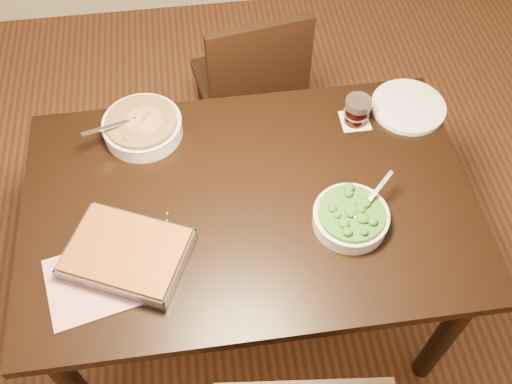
{
  "coord_description": "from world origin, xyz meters",
  "views": [
    {
      "loc": [
        -0.11,
        -0.99,
        2.21
      ],
      "look_at": [
        0.02,
        -0.01,
        0.8
      ],
      "focal_mm": 40.0,
      "sensor_mm": 36.0,
      "label": 1
    }
  ],
  "objects_px": {
    "broccoli_bowl": "(351,217)",
    "baking_dish": "(127,254)",
    "chair_far": "(252,85)",
    "stew_bowl": "(142,126)",
    "dinner_plate": "(408,107)",
    "table": "(249,217)",
    "wine_tumbler": "(357,110)"
  },
  "relations": [
    {
      "from": "broccoli_bowl",
      "to": "baking_dish",
      "type": "xyz_separation_m",
      "value": [
        -0.66,
        -0.03,
        -0.0
      ]
    },
    {
      "from": "broccoli_bowl",
      "to": "chair_far",
      "type": "bearing_deg",
      "value": 101.56
    },
    {
      "from": "stew_bowl",
      "to": "chair_far",
      "type": "bearing_deg",
      "value": 46.13
    },
    {
      "from": "stew_bowl",
      "to": "dinner_plate",
      "type": "distance_m",
      "value": 0.92
    },
    {
      "from": "stew_bowl",
      "to": "chair_far",
      "type": "height_order",
      "value": "chair_far"
    },
    {
      "from": "chair_far",
      "to": "dinner_plate",
      "type": "bearing_deg",
      "value": 127.72
    },
    {
      "from": "table",
      "to": "wine_tumbler",
      "type": "bearing_deg",
      "value": 34.55
    },
    {
      "from": "wine_tumbler",
      "to": "dinner_plate",
      "type": "distance_m",
      "value": 0.2
    },
    {
      "from": "stew_bowl",
      "to": "dinner_plate",
      "type": "bearing_deg",
      "value": -0.62
    },
    {
      "from": "broccoli_bowl",
      "to": "dinner_plate",
      "type": "relative_size",
      "value": 0.89
    },
    {
      "from": "stew_bowl",
      "to": "table",
      "type": "bearing_deg",
      "value": -45.3
    },
    {
      "from": "dinner_plate",
      "to": "table",
      "type": "bearing_deg",
      "value": -152.73
    },
    {
      "from": "table",
      "to": "stew_bowl",
      "type": "relative_size",
      "value": 5.06
    },
    {
      "from": "baking_dish",
      "to": "wine_tumbler",
      "type": "relative_size",
      "value": 4.17
    },
    {
      "from": "table",
      "to": "wine_tumbler",
      "type": "xyz_separation_m",
      "value": [
        0.4,
        0.28,
        0.15
      ]
    },
    {
      "from": "wine_tumbler",
      "to": "chair_far",
      "type": "height_order",
      "value": "chair_far"
    },
    {
      "from": "table",
      "to": "baking_dish",
      "type": "xyz_separation_m",
      "value": [
        -0.37,
        -0.16,
        0.12
      ]
    },
    {
      "from": "table",
      "to": "baking_dish",
      "type": "height_order",
      "value": "baking_dish"
    },
    {
      "from": "table",
      "to": "broccoli_bowl",
      "type": "distance_m",
      "value": 0.34
    },
    {
      "from": "wine_tumbler",
      "to": "chair_far",
      "type": "xyz_separation_m",
      "value": [
        -0.29,
        0.48,
        -0.31
      ]
    },
    {
      "from": "stew_bowl",
      "to": "chair_far",
      "type": "xyz_separation_m",
      "value": [
        0.43,
        0.44,
        -0.29
      ]
    },
    {
      "from": "dinner_plate",
      "to": "chair_far",
      "type": "relative_size",
      "value": 0.29
    },
    {
      "from": "dinner_plate",
      "to": "stew_bowl",
      "type": "bearing_deg",
      "value": 179.38
    },
    {
      "from": "stew_bowl",
      "to": "wine_tumbler",
      "type": "distance_m",
      "value": 0.72
    },
    {
      "from": "table",
      "to": "stew_bowl",
      "type": "distance_m",
      "value": 0.47
    },
    {
      "from": "broccoli_bowl",
      "to": "wine_tumbler",
      "type": "xyz_separation_m",
      "value": [
        0.11,
        0.4,
        0.02
      ]
    },
    {
      "from": "broccoli_bowl",
      "to": "baking_dish",
      "type": "relative_size",
      "value": 0.57
    },
    {
      "from": "broccoli_bowl",
      "to": "chair_far",
      "type": "height_order",
      "value": "chair_far"
    },
    {
      "from": "dinner_plate",
      "to": "chair_far",
      "type": "xyz_separation_m",
      "value": [
        -0.49,
        0.45,
        -0.27
      ]
    },
    {
      "from": "baking_dish",
      "to": "dinner_plate",
      "type": "height_order",
      "value": "baking_dish"
    },
    {
      "from": "table",
      "to": "dinner_plate",
      "type": "bearing_deg",
      "value": 27.27
    },
    {
      "from": "baking_dish",
      "to": "chair_far",
      "type": "relative_size",
      "value": 0.46
    }
  ]
}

